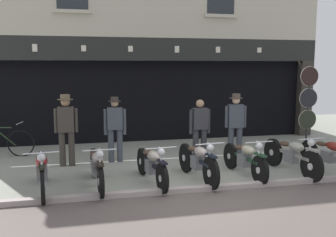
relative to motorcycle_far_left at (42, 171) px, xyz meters
name	(u,v)px	position (x,y,z in m)	size (l,w,h in m)	color
ground	(221,213)	(3.04, -1.69, -0.47)	(23.25, 22.00, 0.18)	gray
shop_facade	(144,86)	(3.04, 6.30, 1.28)	(11.55, 4.42, 6.30)	black
motorcycle_far_left	(42,171)	(0.00, 0.00, 0.00)	(0.62, 2.01, 0.92)	black
motorcycle_left	(97,167)	(1.05, 0.09, -0.01)	(0.62, 2.06, 0.92)	black
motorcycle_center_left	(152,164)	(2.17, 0.06, -0.02)	(0.62, 1.98, 0.89)	black
motorcycle_center	(198,161)	(3.16, 0.06, 0.00)	(0.62, 2.01, 0.93)	black
motorcycle_center_right	(245,158)	(4.26, 0.11, -0.02)	(0.62, 1.93, 0.90)	black
motorcycle_right	(292,155)	(5.39, 0.08, 0.01)	(0.62, 2.07, 0.93)	black
motorcycle_far_right	(329,154)	(6.33, 0.05, -0.02)	(0.62, 1.93, 0.89)	black
salesman_left	(66,126)	(0.41, 1.93, 0.56)	(0.56, 0.37, 1.75)	#38332D
shopkeeper_center	(115,126)	(1.60, 2.07, 0.49)	(0.56, 0.32, 1.66)	#3D424C
salesman_right	(200,127)	(3.72, 1.68, 0.45)	(0.56, 0.25, 1.59)	#2D2D33
assistant_far_right	(235,123)	(4.70, 1.69, 0.53)	(0.55, 0.34, 1.72)	#3D424C
tyre_sign_pole	(308,99)	(7.75, 3.15, 0.97)	(0.62, 0.06, 2.42)	#232328
advert_board_near	(87,89)	(0.96, 4.69, 1.29)	(0.74, 0.03, 0.92)	silver
advert_board_far	(44,93)	(-0.33, 4.69, 1.19)	(0.71, 0.03, 0.94)	silver
leaning_bicycle	(2,142)	(-1.35, 3.33, -0.04)	(1.72, 0.52, 0.96)	black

